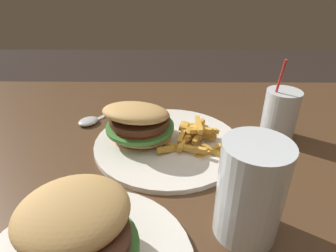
{
  "coord_description": "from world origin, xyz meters",
  "views": [
    {
      "loc": [
        -0.02,
        0.28,
        1.07
      ],
      "look_at": [
        -0.02,
        -0.21,
        0.79
      ],
      "focal_mm": 30.0,
      "sensor_mm": 36.0,
      "label": 1
    }
  ],
  "objects_px": {
    "spoon": "(91,120)",
    "meal_plate_far": "(80,249)",
    "meal_plate_near": "(154,131)",
    "beer_glass": "(250,192)",
    "juice_glass": "(279,116)"
  },
  "relations": [
    {
      "from": "beer_glass",
      "to": "juice_glass",
      "type": "bearing_deg",
      "value": -116.57
    },
    {
      "from": "meal_plate_near",
      "to": "juice_glass",
      "type": "height_order",
      "value": "juice_glass"
    },
    {
      "from": "beer_glass",
      "to": "meal_plate_near",
      "type": "bearing_deg",
      "value": -57.7
    },
    {
      "from": "spoon",
      "to": "meal_plate_far",
      "type": "bearing_deg",
      "value": 51.14
    },
    {
      "from": "meal_plate_near",
      "to": "juice_glass",
      "type": "bearing_deg",
      "value": -172.31
    },
    {
      "from": "beer_glass",
      "to": "spoon",
      "type": "xyz_separation_m",
      "value": [
        0.29,
        -0.31,
        -0.06
      ]
    },
    {
      "from": "juice_glass",
      "to": "meal_plate_far",
      "type": "distance_m",
      "value": 0.46
    },
    {
      "from": "meal_plate_near",
      "to": "beer_glass",
      "type": "xyz_separation_m",
      "value": [
        -0.14,
        0.22,
        0.04
      ]
    },
    {
      "from": "juice_glass",
      "to": "spoon",
      "type": "distance_m",
      "value": 0.42
    },
    {
      "from": "spoon",
      "to": "meal_plate_far",
      "type": "relative_size",
      "value": 0.51
    },
    {
      "from": "meal_plate_near",
      "to": "juice_glass",
      "type": "xyz_separation_m",
      "value": [
        -0.26,
        -0.04,
        0.02
      ]
    },
    {
      "from": "meal_plate_near",
      "to": "spoon",
      "type": "distance_m",
      "value": 0.18
    },
    {
      "from": "juice_glass",
      "to": "beer_glass",
      "type": "bearing_deg",
      "value": 63.43
    },
    {
      "from": "beer_glass",
      "to": "juice_glass",
      "type": "distance_m",
      "value": 0.28
    },
    {
      "from": "beer_glass",
      "to": "spoon",
      "type": "bearing_deg",
      "value": -46.93
    }
  ]
}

